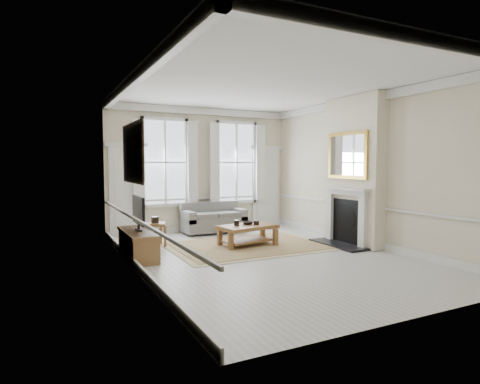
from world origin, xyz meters
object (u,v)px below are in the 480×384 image
side_table (155,228)px  tv_stand (138,244)px  coffee_table (248,229)px  sofa (213,220)px

side_table → tv_stand: 1.12m
side_table → coffee_table: size_ratio=0.39×
sofa → coffee_table: size_ratio=1.20×
sofa → side_table: size_ratio=3.07×
coffee_table → side_table: bearing=144.5°
coffee_table → sofa: bearing=79.9°
coffee_table → tv_stand: 2.48m
tv_stand → sofa: bearing=40.1°
sofa → tv_stand: size_ratio=1.10×
coffee_table → tv_stand: tv_stand is taller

